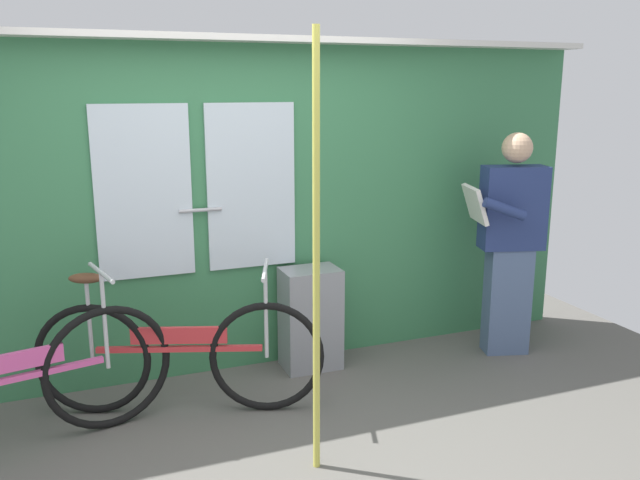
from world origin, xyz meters
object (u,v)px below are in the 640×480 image
at_px(passenger_reading_newspaper, 510,240).
at_px(trash_bin_by_wall, 311,318).
at_px(bicycle_near_door, 178,354).
at_px(bicycle_leaning_behind, 7,387).
at_px(handrail_pole, 316,262).

distance_m(passenger_reading_newspaper, trash_bin_by_wall, 1.54).
distance_m(bicycle_near_door, passenger_reading_newspaper, 2.45).
height_order(bicycle_leaning_behind, handrail_pole, handrail_pole).
bearing_deg(bicycle_leaning_behind, passenger_reading_newspaper, -8.62).
xyz_separation_m(bicycle_near_door, handrail_pole, (0.55, -0.85, 0.73)).
bearing_deg(handrail_pole, bicycle_leaning_behind, 154.52).
bearing_deg(passenger_reading_newspaper, bicycle_leaning_behind, 19.96).
bearing_deg(passenger_reading_newspaper, handrail_pole, 42.75).
bearing_deg(handrail_pole, passenger_reading_newspaper, 26.64).
bearing_deg(passenger_reading_newspaper, trash_bin_by_wall, 5.71).
xyz_separation_m(bicycle_leaning_behind, passenger_reading_newspaper, (3.31, 0.22, 0.46)).
bearing_deg(trash_bin_by_wall, passenger_reading_newspaper, -10.40).
bearing_deg(trash_bin_by_wall, bicycle_leaning_behind, -165.54).
distance_m(bicycle_leaning_behind, trash_bin_by_wall, 1.94).
xyz_separation_m(bicycle_leaning_behind, handrail_pole, (1.47, -0.70, 0.71)).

